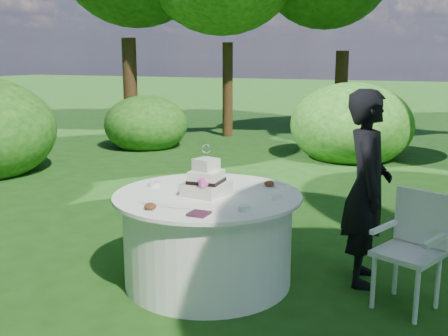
{
  "coord_description": "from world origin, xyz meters",
  "views": [
    {
      "loc": [
        1.85,
        -3.76,
        1.88
      ],
      "look_at": [
        0.15,
        0.0,
        1.0
      ],
      "focal_mm": 42.0,
      "sensor_mm": 36.0,
      "label": 1
    }
  ],
  "objects_px": {
    "table": "(208,237)",
    "cake": "(206,181)",
    "napkins": "(199,214)",
    "chair": "(413,241)",
    "guest": "(367,188)"
  },
  "relations": [
    {
      "from": "table",
      "to": "chair",
      "type": "bearing_deg",
      "value": 8.37
    },
    {
      "from": "guest",
      "to": "chair",
      "type": "bearing_deg",
      "value": -139.06
    },
    {
      "from": "cake",
      "to": "chair",
      "type": "bearing_deg",
      "value": 9.77
    },
    {
      "from": "table",
      "to": "chair",
      "type": "xyz_separation_m",
      "value": [
        1.61,
        0.24,
        0.13
      ]
    },
    {
      "from": "guest",
      "to": "chair",
      "type": "distance_m",
      "value": 0.59
    },
    {
      "from": "napkins",
      "to": "cake",
      "type": "xyz_separation_m",
      "value": [
        -0.2,
        0.52,
        0.1
      ]
    },
    {
      "from": "napkins",
      "to": "table",
      "type": "height_order",
      "value": "napkins"
    },
    {
      "from": "guest",
      "to": "table",
      "type": "relative_size",
      "value": 1.05
    },
    {
      "from": "cake",
      "to": "chair",
      "type": "distance_m",
      "value": 1.67
    },
    {
      "from": "napkins",
      "to": "guest",
      "type": "xyz_separation_m",
      "value": [
        0.99,
        1.11,
        0.04
      ]
    },
    {
      "from": "napkins",
      "to": "table",
      "type": "bearing_deg",
      "value": 110.13
    },
    {
      "from": "table",
      "to": "cake",
      "type": "height_order",
      "value": "cake"
    },
    {
      "from": "napkins",
      "to": "cake",
      "type": "bearing_deg",
      "value": 110.74
    },
    {
      "from": "guest",
      "to": "chair",
      "type": "relative_size",
      "value": 1.83
    },
    {
      "from": "table",
      "to": "guest",
      "type": "bearing_deg",
      "value": 24.45
    }
  ]
}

